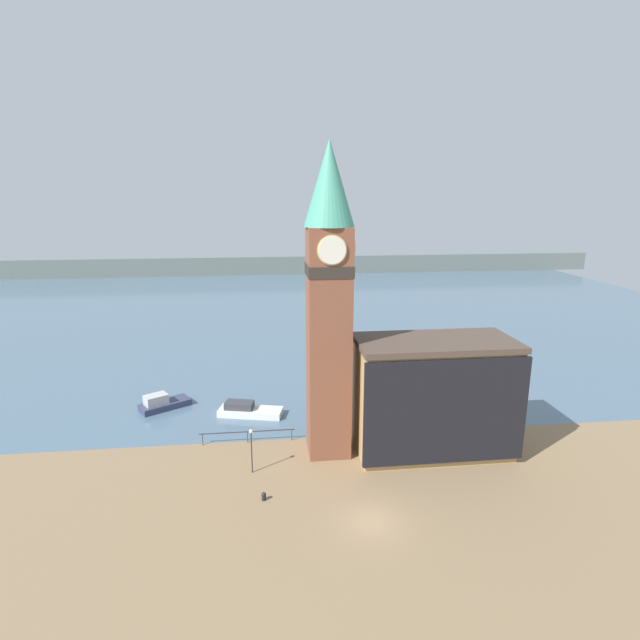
% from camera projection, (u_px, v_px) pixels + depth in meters
% --- Properties ---
extents(ground_plane, '(160.00, 160.00, 0.00)m').
position_uv_depth(ground_plane, '(373.00, 521.00, 34.07)').
color(ground_plane, '#846B4C').
extents(water, '(160.00, 120.00, 0.00)m').
position_uv_depth(water, '(297.00, 302.00, 103.95)').
color(water, slate).
rests_on(water, ground_plane).
extents(far_shoreline, '(180.00, 3.00, 5.00)m').
position_uv_depth(far_shoreline, '(287.00, 265.00, 141.90)').
color(far_shoreline, slate).
rests_on(far_shoreline, water).
extents(pier_railing, '(8.54, 0.08, 1.09)m').
position_uv_depth(pier_railing, '(247.00, 433.00, 44.67)').
color(pier_railing, '#333338').
rests_on(pier_railing, ground_plane).
extents(clock_tower, '(3.98, 3.98, 25.80)m').
position_uv_depth(clock_tower, '(329.00, 296.00, 40.15)').
color(clock_tower, brown).
rests_on(clock_tower, ground_plane).
extents(pier_building, '(13.33, 6.61, 10.01)m').
position_uv_depth(pier_building, '(433.00, 396.00, 42.34)').
color(pier_building, tan).
rests_on(pier_building, ground_plane).
extents(boat_near, '(6.70, 3.59, 1.38)m').
position_uv_depth(boat_near, '(248.00, 410.00, 50.41)').
color(boat_near, silver).
rests_on(boat_near, water).
extents(boat_far, '(5.41, 4.48, 1.67)m').
position_uv_depth(boat_far, '(162.00, 403.00, 51.92)').
color(boat_far, '#333856').
rests_on(boat_far, water).
extents(mooring_bollard_near, '(0.35, 0.35, 0.62)m').
position_uv_depth(mooring_bollard_near, '(264.00, 496.00, 36.31)').
color(mooring_bollard_near, black).
rests_on(mooring_bollard_near, ground_plane).
extents(lamp_post, '(0.32, 0.32, 3.75)m').
position_uv_depth(lamp_post, '(251.00, 442.00, 39.40)').
color(lamp_post, '#2D2D33').
rests_on(lamp_post, ground_plane).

